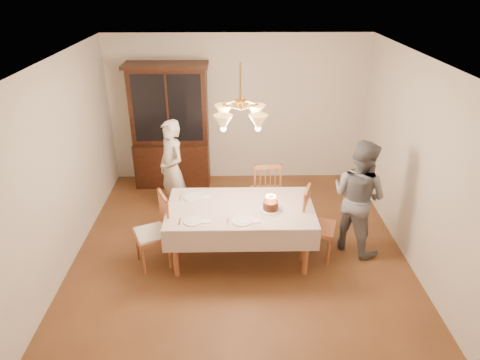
{
  "coord_description": "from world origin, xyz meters",
  "views": [
    {
      "loc": [
        -0.09,
        -4.81,
        3.54
      ],
      "look_at": [
        0.0,
        0.2,
        1.05
      ],
      "focal_mm": 32.0,
      "sensor_mm": 36.0,
      "label": 1
    }
  ],
  "objects_px": {
    "dining_table": "(240,212)",
    "chair_far_side": "(266,193)",
    "elderly_woman": "(172,169)",
    "china_hutch": "(171,129)",
    "birthday_cake": "(271,206)"
  },
  "relations": [
    {
      "from": "elderly_woman",
      "to": "birthday_cake",
      "type": "relative_size",
      "value": 5.16
    },
    {
      "from": "dining_table",
      "to": "chair_far_side",
      "type": "relative_size",
      "value": 1.9
    },
    {
      "from": "dining_table",
      "to": "birthday_cake",
      "type": "xyz_separation_m",
      "value": [
        0.39,
        -0.08,
        0.13
      ]
    },
    {
      "from": "chair_far_side",
      "to": "china_hutch",
      "type": "bearing_deg",
      "value": 140.51
    },
    {
      "from": "china_hutch",
      "to": "birthday_cake",
      "type": "height_order",
      "value": "china_hutch"
    },
    {
      "from": "dining_table",
      "to": "chair_far_side",
      "type": "distance_m",
      "value": 1.07
    },
    {
      "from": "chair_far_side",
      "to": "birthday_cake",
      "type": "relative_size",
      "value": 3.33
    },
    {
      "from": "chair_far_side",
      "to": "elderly_woman",
      "type": "height_order",
      "value": "elderly_woman"
    },
    {
      "from": "china_hutch",
      "to": "chair_far_side",
      "type": "relative_size",
      "value": 2.16
    },
    {
      "from": "dining_table",
      "to": "chair_far_side",
      "type": "height_order",
      "value": "chair_far_side"
    },
    {
      "from": "china_hutch",
      "to": "elderly_woman",
      "type": "relative_size",
      "value": 1.39
    },
    {
      "from": "dining_table",
      "to": "elderly_woman",
      "type": "relative_size",
      "value": 1.23
    },
    {
      "from": "dining_table",
      "to": "china_hutch",
      "type": "xyz_separation_m",
      "value": [
        -1.17,
        2.25,
        0.36
      ]
    },
    {
      "from": "dining_table",
      "to": "elderly_woman",
      "type": "bearing_deg",
      "value": 131.58
    },
    {
      "from": "elderly_woman",
      "to": "chair_far_side",
      "type": "bearing_deg",
      "value": 46.87
    }
  ]
}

